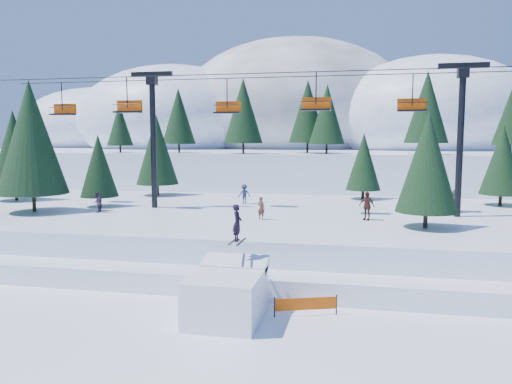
% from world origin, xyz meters
% --- Properties ---
extents(ground, '(160.00, 160.00, 0.00)m').
position_xyz_m(ground, '(0.00, 0.00, 0.00)').
color(ground, white).
rests_on(ground, ground).
extents(mid_shelf, '(70.00, 22.00, 2.50)m').
position_xyz_m(mid_shelf, '(0.00, 18.00, 1.25)').
color(mid_shelf, white).
rests_on(mid_shelf, ground).
extents(berm, '(70.00, 6.00, 1.10)m').
position_xyz_m(berm, '(0.00, 8.00, 0.55)').
color(berm, white).
rests_on(berm, ground).
extents(mountain_ridge, '(119.00, 60.00, 26.46)m').
position_xyz_m(mountain_ridge, '(-5.09, 73.37, 9.64)').
color(mountain_ridge, white).
rests_on(mountain_ridge, ground).
extents(jump_kicker, '(3.01, 4.28, 4.83)m').
position_xyz_m(jump_kicker, '(0.91, 2.54, 1.13)').
color(jump_kicker, white).
rests_on(jump_kicker, ground).
extents(chairlift, '(46.00, 3.21, 10.28)m').
position_xyz_m(chairlift, '(1.42, 18.05, 9.32)').
color(chairlift, black).
rests_on(chairlift, mid_shelf).
extents(conifer_stand, '(62.81, 17.08, 9.46)m').
position_xyz_m(conifer_stand, '(0.31, 18.12, 6.95)').
color(conifer_stand, black).
rests_on(conifer_stand, mid_shelf).
extents(distant_skiers, '(25.98, 8.35, 1.87)m').
position_xyz_m(distant_skiers, '(1.63, 17.73, 3.33)').
color(distant_skiers, '#462520').
rests_on(distant_skiers, mid_shelf).
extents(banner_near, '(2.70, 0.99, 0.90)m').
position_xyz_m(banner_near, '(4.21, 3.60, 0.54)').
color(banner_near, black).
rests_on(banner_near, ground).
extents(banner_far, '(2.82, 0.50, 0.90)m').
position_xyz_m(banner_far, '(9.70, 6.26, 0.54)').
color(banner_far, black).
rests_on(banner_far, ground).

